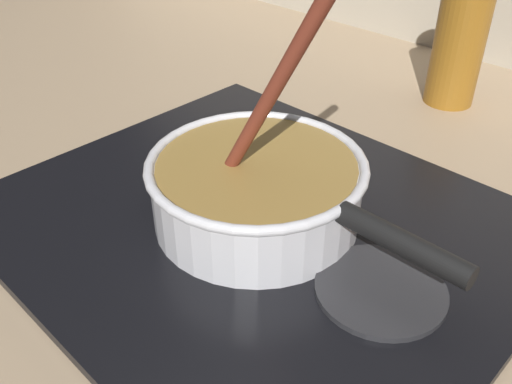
% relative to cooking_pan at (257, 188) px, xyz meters
% --- Properties ---
extents(ground, '(2.40, 1.60, 0.04)m').
position_rel_cooking_pan_xyz_m(ground, '(-0.00, -0.13, -0.07)').
color(ground, '#9E8466').
extents(hob_plate, '(0.56, 0.48, 0.01)m').
position_rel_cooking_pan_xyz_m(hob_plate, '(-0.00, 0.00, -0.05)').
color(hob_plate, black).
rests_on(hob_plate, ground).
extents(burner_ring, '(0.17, 0.17, 0.01)m').
position_rel_cooking_pan_xyz_m(burner_ring, '(-0.00, 0.00, -0.04)').
color(burner_ring, '#592D0C').
rests_on(burner_ring, hob_plate).
extents(spare_burner, '(0.12, 0.12, 0.01)m').
position_rel_cooking_pan_xyz_m(spare_burner, '(0.16, 0.00, -0.04)').
color(spare_burner, '#262628').
rests_on(spare_burner, hob_plate).
extents(cooking_pan, '(0.35, 0.23, 0.32)m').
position_rel_cooking_pan_xyz_m(cooking_pan, '(0.00, 0.00, 0.00)').
color(cooking_pan, silver).
rests_on(cooking_pan, hob_plate).
extents(oil_bottle, '(0.08, 0.08, 0.22)m').
position_rel_cooking_pan_xyz_m(oil_bottle, '(-0.01, 0.45, 0.04)').
color(oil_bottle, '#8C5919').
rests_on(oil_bottle, ground).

